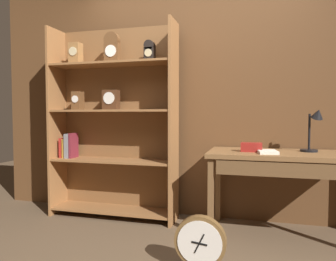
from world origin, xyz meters
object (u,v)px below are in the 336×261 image
(bookshelf, at_px, (111,121))
(open_repair_manual, at_px, (268,152))
(workbench, at_px, (284,162))
(round_clock_large, at_px, (200,244))
(desk_lamp, at_px, (314,127))
(toolbox_small, at_px, (251,147))

(bookshelf, distance_m, open_repair_manual, 1.65)
(bookshelf, relative_size, workbench, 1.54)
(round_clock_large, bearing_deg, desk_lamp, 47.58)
(toolbox_small, height_order, open_repair_manual, toolbox_small)
(workbench, relative_size, open_repair_manual, 6.08)
(bookshelf, distance_m, desk_lamp, 2.02)
(workbench, bearing_deg, open_repair_manual, -147.26)
(bookshelf, height_order, open_repair_manual, bookshelf)
(open_repair_manual, distance_m, round_clock_large, 1.06)
(workbench, bearing_deg, toolbox_small, -177.94)
(bookshelf, distance_m, toolbox_small, 1.50)
(open_repair_manual, relative_size, round_clock_large, 0.54)
(workbench, bearing_deg, round_clock_large, -125.61)
(desk_lamp, xyz_separation_m, round_clock_large, (-0.87, -0.95, -0.79))
(workbench, distance_m, open_repair_manual, 0.20)
(bookshelf, bearing_deg, open_repair_manual, -8.51)
(open_repair_manual, height_order, round_clock_large, open_repair_manual)
(desk_lamp, height_order, round_clock_large, desk_lamp)
(bookshelf, xyz_separation_m, toolbox_small, (1.48, -0.16, -0.23))
(workbench, height_order, open_repair_manual, open_repair_manual)
(bookshelf, height_order, toolbox_small, bookshelf)
(open_repair_manual, bearing_deg, workbench, 25.02)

